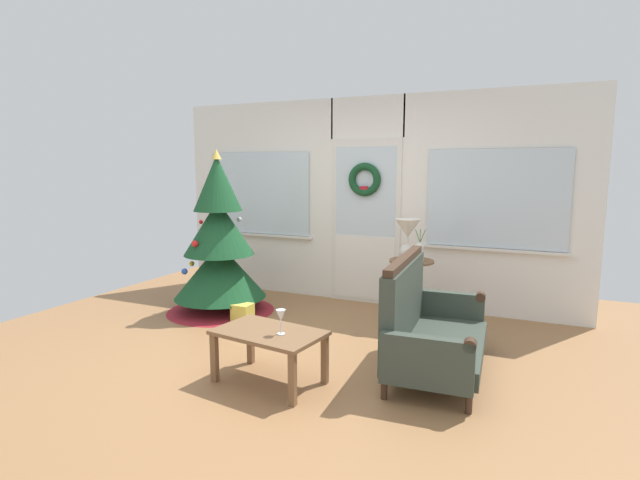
% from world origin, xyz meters
% --- Properties ---
extents(ground_plane, '(6.76, 6.76, 0.00)m').
position_xyz_m(ground_plane, '(0.00, 0.00, 0.00)').
color(ground_plane, '#996B42').
extents(back_wall_with_door, '(5.20, 0.19, 2.55)m').
position_xyz_m(back_wall_with_door, '(0.00, 2.08, 1.28)').
color(back_wall_with_door, white).
rests_on(back_wall_with_door, ground).
extents(christmas_tree, '(1.27, 1.27, 1.91)m').
position_xyz_m(christmas_tree, '(-1.43, 0.96, 0.72)').
color(christmas_tree, '#4C331E').
rests_on(christmas_tree, ground).
extents(settee_sofa, '(0.79, 1.46, 0.96)m').
position_xyz_m(settee_sofa, '(1.16, 0.25, 0.38)').
color(settee_sofa, '#3D281C').
rests_on(settee_sofa, ground).
extents(side_table, '(0.50, 0.48, 0.70)m').
position_xyz_m(side_table, '(0.74, 1.43, 0.50)').
color(side_table, brown).
rests_on(side_table, ground).
extents(table_lamp, '(0.28, 0.28, 0.44)m').
position_xyz_m(table_lamp, '(0.68, 1.47, 0.99)').
color(table_lamp, silver).
rests_on(table_lamp, side_table).
extents(flower_vase, '(0.11, 0.10, 0.35)m').
position_xyz_m(flower_vase, '(0.84, 1.37, 0.82)').
color(flower_vase, beige).
rests_on(flower_vase, side_table).
extents(coffee_table, '(0.90, 0.63, 0.42)m').
position_xyz_m(coffee_table, '(0.09, -0.51, 0.36)').
color(coffee_table, brown).
rests_on(coffee_table, ground).
extents(wine_glass, '(0.08, 0.08, 0.20)m').
position_xyz_m(wine_glass, '(0.21, -0.54, 0.57)').
color(wine_glass, silver).
rests_on(wine_glass, coffee_table).
extents(gift_box, '(0.20, 0.18, 0.20)m').
position_xyz_m(gift_box, '(-0.96, 0.70, 0.10)').
color(gift_box, '#D8C64C').
rests_on(gift_box, ground).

